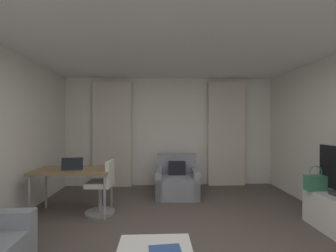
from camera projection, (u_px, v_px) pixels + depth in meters
name	position (u px, v px, depth m)	size (l,w,h in m)	color
wall_window	(170.00, 132.00, 5.65)	(5.12, 0.06, 2.60)	silver
ceiling	(184.00, 24.00, 2.61)	(5.12, 6.12, 0.06)	white
curtain_left_panel	(112.00, 134.00, 5.46)	(0.90, 0.06, 2.50)	beige
curtain_right_panel	(227.00, 134.00, 5.58)	(0.90, 0.06, 2.50)	beige
armchair	(177.00, 182.00, 4.80)	(0.90, 0.85, 0.83)	gray
desk	(73.00, 173.00, 3.84)	(1.25, 0.63, 0.74)	olive
desk_chair	(102.00, 190.00, 3.83)	(0.48, 0.48, 0.88)	gray
laptop	(73.00, 168.00, 3.74)	(0.37, 0.31, 0.22)	#ADADB2
magazine_open	(165.00, 251.00, 1.99)	(0.30, 0.22, 0.01)	#335193
handbag_primary	(316.00, 182.00, 3.43)	(0.30, 0.14, 0.37)	#387F5B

